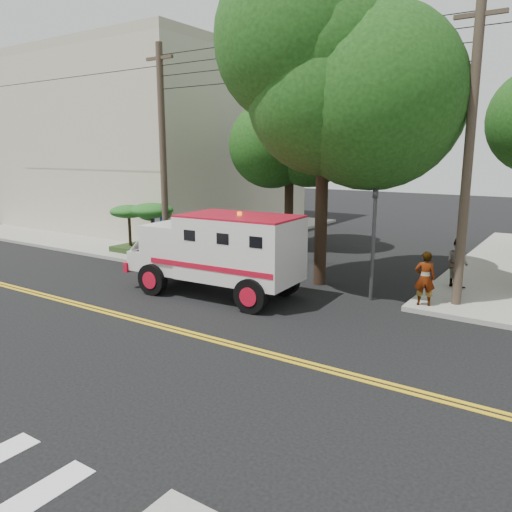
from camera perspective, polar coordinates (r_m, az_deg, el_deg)
The scene contains 13 objects.
ground at distance 14.07m, azimuth -10.53°, elevation -7.96°, with size 100.00×100.00×0.00m, color black.
sidewalk_nw at distance 32.68m, azimuth -11.08°, elevation 3.42°, with size 17.00×17.00×0.15m, color gray.
building_left at distance 34.83m, azimuth -12.04°, elevation 12.26°, with size 16.00×14.00×10.00m, color #B7B096.
utility_pole_left at distance 21.47m, azimuth -10.58°, elevation 11.04°, with size 0.28×0.28×9.00m, color #382D23.
utility_pole_right at distance 15.90m, azimuth 23.08°, elevation 10.12°, with size 0.28×0.28×9.00m, color #382D23.
tree_main at distance 17.46m, azimuth 8.80°, elevation 19.86°, with size 6.08×5.70×9.85m.
tree_left at distance 24.39m, azimuth 4.31°, elevation 14.16°, with size 4.48×4.20×7.70m.
traffic_signal at distance 16.19m, azimuth 13.31°, elevation 2.66°, with size 0.15×0.18×3.60m.
accessibility_sign at distance 22.26m, azimuth -11.08°, elevation 2.94°, with size 0.45×0.10×2.02m.
palm_planter at distance 23.41m, azimuth -12.48°, elevation 4.00°, with size 3.52×2.63×2.36m.
armored_truck at distance 16.44m, azimuth -4.17°, elevation 0.74°, with size 6.16×2.73×2.75m.
pedestrian_a at distance 15.84m, azimuth 18.73°, elevation -2.45°, with size 0.61×0.40×1.67m, color gray.
pedestrian_b at distance 18.43m, azimuth 22.04°, elevation -0.69°, with size 0.83×0.64×1.70m, color gray.
Camera 1 is at (9.35, -9.41, 4.71)m, focal length 35.00 mm.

